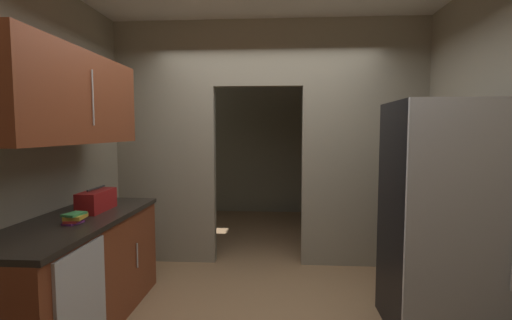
{
  "coord_description": "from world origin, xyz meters",
  "views": [
    {
      "loc": [
        0.14,
        -2.83,
        1.56
      ],
      "look_at": [
        -0.08,
        0.44,
        1.3
      ],
      "focal_mm": 25.37,
      "sensor_mm": 36.0,
      "label": 1
    }
  ],
  "objects_px": {
    "refrigerator": "(440,218)",
    "book_stack": "(74,218)",
    "dishwasher": "(83,311)",
    "boombox": "(96,201)"
  },
  "relations": [
    {
      "from": "book_stack",
      "to": "boombox",
      "type": "bearing_deg",
      "value": 97.32
    },
    {
      "from": "boombox",
      "to": "refrigerator",
      "type": "bearing_deg",
      "value": -2.25
    },
    {
      "from": "dishwasher",
      "to": "book_stack",
      "type": "relative_size",
      "value": 4.55
    },
    {
      "from": "dishwasher",
      "to": "boombox",
      "type": "height_order",
      "value": "boombox"
    },
    {
      "from": "boombox",
      "to": "dishwasher",
      "type": "bearing_deg",
      "value": -69.09
    },
    {
      "from": "dishwasher",
      "to": "book_stack",
      "type": "bearing_deg",
      "value": 124.23
    },
    {
      "from": "refrigerator",
      "to": "boombox",
      "type": "distance_m",
      "value": 2.81
    },
    {
      "from": "refrigerator",
      "to": "boombox",
      "type": "height_order",
      "value": "refrigerator"
    },
    {
      "from": "refrigerator",
      "to": "book_stack",
      "type": "height_order",
      "value": "refrigerator"
    },
    {
      "from": "dishwasher",
      "to": "book_stack",
      "type": "xyz_separation_m",
      "value": [
        -0.25,
        0.36,
        0.52
      ]
    }
  ]
}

